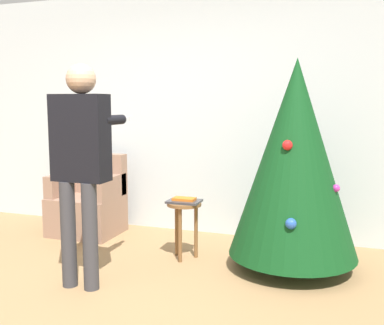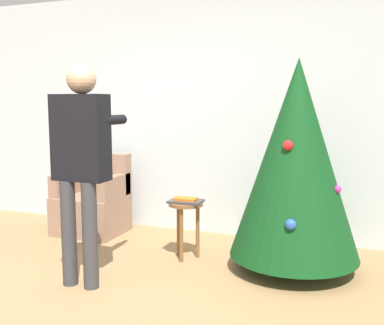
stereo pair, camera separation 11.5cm
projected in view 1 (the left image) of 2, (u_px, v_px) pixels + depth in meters
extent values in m
plane|color=#99754C|center=(89.00, 315.00, 3.13)|extent=(14.00, 14.00, 0.00)
cube|color=silver|center=(193.00, 113.00, 5.04)|extent=(8.00, 0.06, 2.70)
cylinder|color=brown|center=(292.00, 261.00, 4.01)|extent=(0.10, 0.10, 0.13)
cone|color=#0F4219|center=(295.00, 158.00, 3.89)|extent=(1.12, 1.12, 1.72)
sphere|color=#B23399|center=(336.00, 188.00, 3.72)|extent=(0.07, 0.07, 0.07)
sphere|color=#B23399|center=(285.00, 108.00, 3.97)|extent=(0.09, 0.09, 0.09)
sphere|color=#2856B2|center=(291.00, 224.00, 3.52)|extent=(0.09, 0.09, 0.09)
sphere|color=red|center=(287.00, 145.00, 3.65)|extent=(0.08, 0.08, 0.08)
sphere|color=red|center=(312.00, 144.00, 4.04)|extent=(0.08, 0.08, 0.08)
cube|color=#93705B|center=(87.00, 215.00, 5.05)|extent=(0.73, 0.61, 0.43)
cube|color=#93705B|center=(96.00, 173.00, 5.21)|extent=(0.73, 0.14, 0.46)
cube|color=#93705B|center=(63.00, 184.00, 5.10)|extent=(0.12, 0.55, 0.25)
cube|color=#93705B|center=(110.00, 187.00, 4.91)|extent=(0.12, 0.55, 0.25)
cylinder|color=#38383D|center=(68.00, 234.00, 3.57)|extent=(0.12, 0.12, 0.86)
cylinder|color=#38383D|center=(90.00, 237.00, 3.51)|extent=(0.12, 0.12, 0.86)
cube|color=black|center=(80.00, 138.00, 3.49)|extent=(0.44, 0.20, 0.68)
sphere|color=tan|center=(81.00, 79.00, 3.47)|extent=(0.23, 0.23, 0.23)
cylinder|color=black|center=(73.00, 119.00, 3.72)|extent=(0.08, 0.30, 0.08)
cylinder|color=black|center=(113.00, 120.00, 3.59)|extent=(0.08, 0.30, 0.08)
cube|color=white|center=(124.00, 119.00, 3.77)|extent=(0.04, 0.14, 0.04)
cylinder|color=brown|center=(184.00, 204.00, 4.20)|extent=(0.32, 0.32, 0.03)
cylinder|color=brown|center=(180.00, 235.00, 4.13)|extent=(0.04, 0.04, 0.51)
cylinder|color=brown|center=(196.00, 231.00, 4.26)|extent=(0.04, 0.04, 0.51)
cylinder|color=brown|center=(177.00, 229.00, 4.33)|extent=(0.04, 0.04, 0.51)
cube|color=#38383D|center=(184.00, 201.00, 4.20)|extent=(0.30, 0.22, 0.02)
cube|color=orange|center=(184.00, 199.00, 4.20)|extent=(0.21, 0.12, 0.02)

